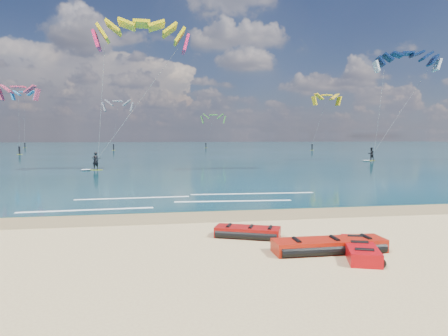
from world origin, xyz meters
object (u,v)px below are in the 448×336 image
at_px(packed_kite_right, 360,256).
at_px(packed_kite_left, 329,252).
at_px(packed_kite_mid, 248,237).
at_px(kitesurfer_far, 390,99).
at_px(kitesurfer_main, 119,89).

bearing_deg(packed_kite_right, packed_kite_left, 69.46).
height_order(packed_kite_left, packed_kite_mid, packed_kite_left).
distance_m(packed_kite_left, kitesurfer_far, 43.95).
bearing_deg(packed_kite_right, kitesurfer_far, -13.69).
bearing_deg(packed_kite_left, packed_kite_mid, 133.81).
bearing_deg(kitesurfer_far, packed_kite_mid, -151.30).
height_order(kitesurfer_main, kitesurfer_far, kitesurfer_far).
height_order(packed_kite_right, kitesurfer_main, kitesurfer_main).
height_order(packed_kite_mid, packed_kite_right, packed_kite_right).
xyz_separation_m(packed_kite_mid, kitesurfer_far, (25.97, 33.95, 7.90)).
relative_size(packed_kite_mid, packed_kite_right, 0.97).
relative_size(packed_kite_right, kitesurfer_far, 0.16).
height_order(packed_kite_mid, kitesurfer_main, kitesurfer_main).
height_order(packed_kite_left, kitesurfer_main, kitesurfer_main).
xyz_separation_m(packed_kite_left, kitesurfer_far, (24.07, 35.91, 7.90)).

